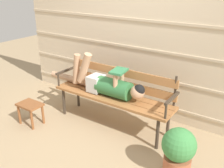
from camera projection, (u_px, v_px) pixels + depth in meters
The scene contains 6 objects.
ground_plane at pixel (108, 127), 3.74m from camera, with size 12.00×12.00×0.00m, color tan.
house_siding at pixel (136, 34), 3.82m from camera, with size 4.38×0.08×2.49m.
park_bench at pixel (115, 91), 3.68m from camera, with size 1.82×0.45×0.87m.
reclining_person at pixel (105, 84), 3.65m from camera, with size 1.74×0.27×0.58m.
footstool at pixel (30, 108), 3.75m from camera, with size 0.35×0.25×0.32m.
potted_plant at pixel (178, 152), 2.71m from camera, with size 0.36×0.36×0.59m.
Camera 1 is at (1.87, -2.62, 2.01)m, focal length 41.29 mm.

